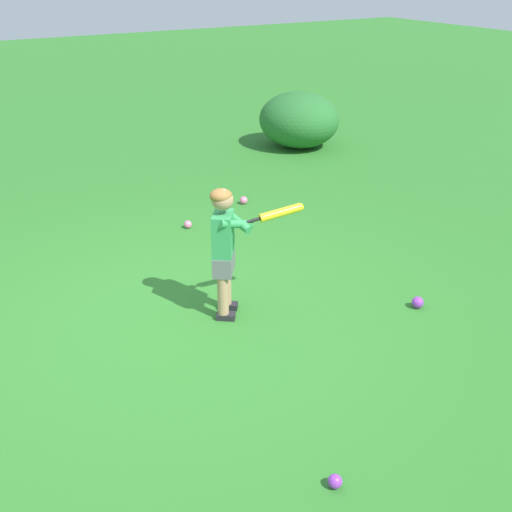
% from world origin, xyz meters
% --- Properties ---
extents(ground_plane, '(40.00, 40.00, 0.00)m').
position_xyz_m(ground_plane, '(0.00, 0.00, 0.00)').
color(ground_plane, '#2D7528').
extents(child_batter, '(0.35, 0.78, 1.08)m').
position_xyz_m(child_batter, '(0.14, 0.39, 0.65)').
color(child_batter, '#232328').
rests_on(child_batter, ground).
extents(play_ball_midfield, '(0.10, 0.10, 0.10)m').
position_xyz_m(play_ball_midfield, '(0.88, 1.79, 0.05)').
color(play_ball_midfield, purple).
rests_on(play_ball_midfield, ground).
extents(play_ball_far_left, '(0.08, 0.08, 0.08)m').
position_xyz_m(play_ball_far_left, '(2.15, -0.05, 0.04)').
color(play_ball_far_left, purple).
rests_on(play_ball_far_left, ground).
extents(play_ball_near_batter, '(0.09, 0.09, 0.09)m').
position_xyz_m(play_ball_near_batter, '(-1.70, 0.91, 0.04)').
color(play_ball_near_batter, pink).
rests_on(play_ball_near_batter, ground).
extents(play_ball_by_bucket, '(0.09, 0.09, 0.09)m').
position_xyz_m(play_ball_by_bucket, '(-2.03, 1.80, 0.05)').
color(play_ball_by_bucket, pink).
rests_on(play_ball_by_bucket, ground).
extents(shrub_right_background, '(1.25, 1.18, 0.83)m').
position_xyz_m(shrub_right_background, '(-3.79, 3.80, 0.41)').
color(shrub_right_background, '#286B2D').
rests_on(shrub_right_background, ground).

